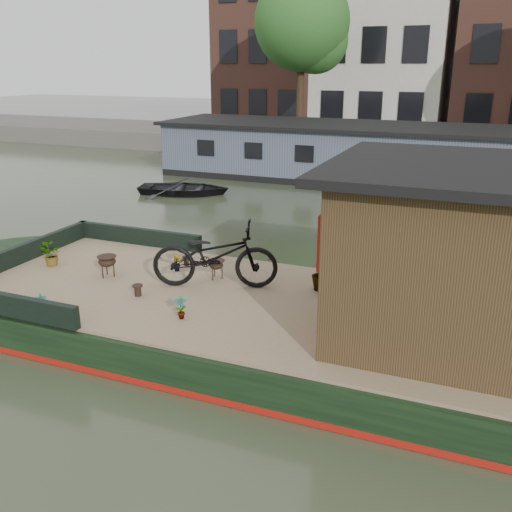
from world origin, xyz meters
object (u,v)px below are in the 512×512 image
at_px(cabin, 474,253).
at_px(potted_plant_a, 181,308).
at_px(brazier_front, 107,266).
at_px(brazier_rear, 216,269).
at_px(dinghy, 184,185).
at_px(bicycle, 215,255).

xyz_separation_m(cabin, potted_plant_a, (-3.99, -1.03, -1.05)).
relative_size(brazier_front, brazier_rear, 1.11).
height_order(brazier_front, dinghy, brazier_front).
height_order(cabin, brazier_rear, cabin).
xyz_separation_m(cabin, bicycle, (-4.09, 0.36, -0.66)).
distance_m(brazier_rear, dinghy, 10.08).
relative_size(potted_plant_a, brazier_front, 0.91).
bearing_deg(brazier_rear, potted_plant_a, -81.87).
xyz_separation_m(brazier_front, dinghy, (-3.54, 9.15, -0.52)).
height_order(potted_plant_a, brazier_front, brazier_front).
distance_m(bicycle, potted_plant_a, 1.45).
bearing_deg(brazier_front, brazier_rear, 19.23).
bearing_deg(bicycle, cabin, -114.13).
bearing_deg(bicycle, brazier_front, 79.79).
xyz_separation_m(bicycle, brazier_front, (-2.01, -0.31, -0.37)).
height_order(potted_plant_a, brazier_rear, potted_plant_a).
relative_size(cabin, potted_plant_a, 11.22).
xyz_separation_m(potted_plant_a, brazier_front, (-2.11, 1.08, 0.02)).
distance_m(bicycle, dinghy, 10.47).
relative_size(bicycle, brazier_rear, 6.09).
relative_size(cabin, dinghy, 1.27).
bearing_deg(cabin, brazier_front, 179.56).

